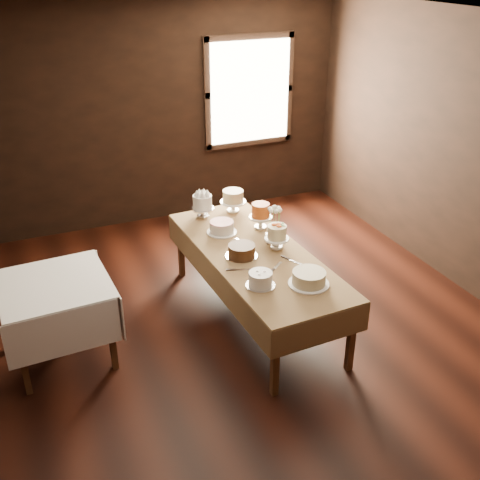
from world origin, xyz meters
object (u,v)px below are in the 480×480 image
side_table (55,292)px  cake_flowers (277,238)px  flower_vase (274,233)px  cake_server_c (240,241)px  display_table (255,257)px  cake_chocolate (242,251)px  cake_server_a (278,265)px  cake_cream (309,278)px  cake_lattice (222,228)px  cake_swirl (260,280)px  cake_meringue (203,207)px  cake_caramel (260,217)px  cake_speckled (233,202)px  cake_server_e (244,269)px  cake_server_b (296,262)px  cake_server_d (267,236)px

side_table → cake_flowers: (2.06, -0.08, 0.15)m
flower_vase → cake_server_c: bearing=165.9°
display_table → side_table: side_table is taller
cake_chocolate → side_table: bearing=176.1°
display_table → cake_server_a: cake_server_a is taller
cake_cream → cake_server_c: 0.99m
cake_lattice → cake_swirl: (-0.07, -1.09, 0.01)m
cake_meringue → cake_caramel: bearing=-46.4°
cake_chocolate → cake_flowers: bearing=5.1°
display_table → cake_swirl: 0.62m
cake_speckled → cake_server_e: cake_speckled is taller
cake_server_b → cake_server_a: bearing=-117.6°
cake_lattice → cake_server_d: cake_lattice is taller
cake_caramel → cake_server_d: cake_caramel is taller
display_table → cake_server_a: size_ratio=9.88×
cake_cream → cake_server_b: (0.08, 0.38, -0.05)m
cake_flowers → cake_server_a: size_ratio=1.02×
cake_server_a → cake_lattice: bearing=66.3°
cake_lattice → cake_server_a: (0.22, -0.83, -0.05)m
cake_server_b → cake_server_d: (-0.01, 0.58, 0.00)m
cake_server_b → cake_server_e: same height
cake_lattice → cake_server_a: bearing=-75.3°
cake_meringue → cake_server_a: bearing=-78.2°
cake_chocolate → cake_cream: (0.33, -0.68, 0.00)m
display_table → cake_server_c: size_ratio=9.88×
cake_speckled → flower_vase: cake_speckled is taller
cake_lattice → cake_cream: (0.32, -1.22, 0.00)m
side_table → cake_server_d: 2.08m
display_table → cake_server_c: 0.27m
cake_speckled → cake_server_b: 1.30m
cake_swirl → cake_server_a: size_ratio=1.14×
cake_lattice → cake_swirl: bearing=-93.8°
display_table → cake_server_e: cake_server_e is taller
cake_server_c → flower_vase: size_ratio=1.73×
cake_swirl → side_table: bearing=157.9°
display_table → cake_server_c: bearing=99.7°
cake_lattice → cake_server_a: 0.86m
display_table → cake_caramel: 0.57m
cake_caramel → cake_server_a: bearing=-103.6°
cake_server_b → cake_server_c: bearing=-177.6°
cake_caramel → cake_server_b: cake_caramel is taller
side_table → cake_swirl: bearing=-22.1°
cake_caramel → flower_vase: size_ratio=1.99×
cake_swirl → flower_vase: bearing=56.6°
side_table → cake_server_a: size_ratio=3.97×
cake_meringue → cake_chocolate: 0.98m
cake_server_d → cake_server_e: same height
display_table → cake_flowers: (0.22, 0.01, 0.16)m
cake_server_e → side_table: bearing=-174.1°
display_table → cake_server_b: size_ratio=9.88×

